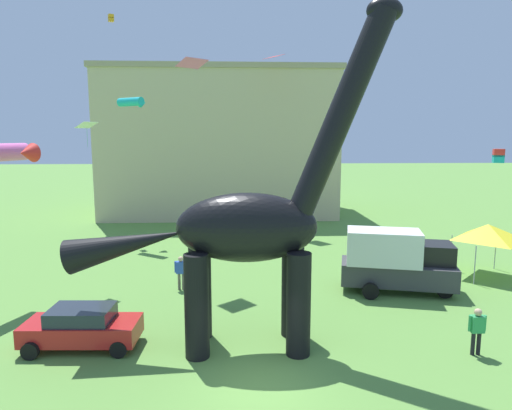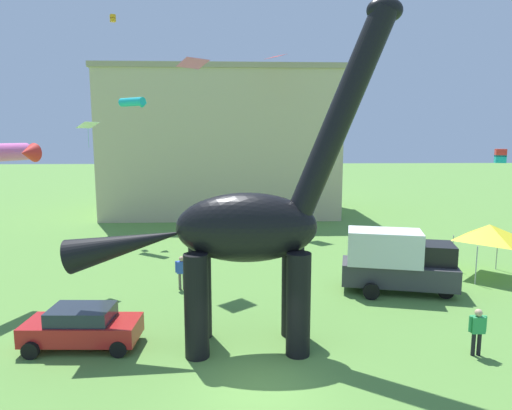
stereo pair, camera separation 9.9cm
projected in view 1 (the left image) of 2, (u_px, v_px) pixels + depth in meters
The scene contains 15 objects.
ground_plane at pixel (259, 387), 14.38m from camera, with size 240.00×240.00×0.00m, color #5B8E3D.
dinosaur_sculpture at pixel (245, 227), 16.63m from camera, with size 12.07×2.56×12.61m.
parked_sedan_left at pixel (82, 327), 17.01m from camera, with size 4.28×2.03×1.55m.
parked_box_truck at pixel (396, 260), 23.04m from camera, with size 5.94×3.40×3.20m.
person_watching_child at pixel (477, 327), 16.38m from camera, with size 0.66×0.29×1.75m.
person_far_spectator at pixel (181, 270), 23.41m from camera, with size 0.66×0.29×1.77m.
festival_canopy_tent at pixel (488, 232), 25.49m from camera, with size 3.15×3.15×3.00m.
kite_far_left at pixel (498, 156), 32.20m from camera, with size 0.87×0.87×0.98m.
kite_near_low at pixel (274, 57), 37.66m from camera, with size 1.95×2.04×0.37m.
kite_mid_center at pixel (111, 18), 36.15m from camera, with size 0.53×0.53×0.56m.
kite_near_high at pixel (5, 153), 20.81m from camera, with size 3.00×3.07×0.87m.
kite_apex at pixel (133, 102), 33.21m from camera, with size 2.19×2.30×0.65m.
kite_trailing at pixel (87, 125), 23.89m from camera, with size 1.13×1.25×1.35m.
kite_mid_left at pixel (192, 63), 24.53m from camera, with size 1.85×1.80×0.38m.
background_building_block at pixel (220, 143), 47.34m from camera, with size 23.02×13.06×14.37m.
Camera 1 is at (-0.75, -13.34, 7.86)m, focal length 31.92 mm.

